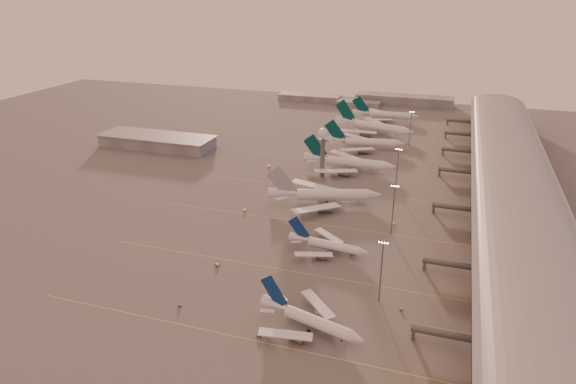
% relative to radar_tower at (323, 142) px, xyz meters
% --- Properties ---
extents(ground, '(700.00, 700.00, 0.00)m').
position_rel_radar_tower_xyz_m(ground, '(-5.00, -120.00, -20.95)').
color(ground, '#5D5A5B').
rests_on(ground, ground).
extents(taxiway_markings, '(180.00, 185.25, 0.02)m').
position_rel_radar_tower_xyz_m(taxiway_markings, '(25.00, -64.00, -20.94)').
color(taxiway_markings, '#E1DB4F').
rests_on(taxiway_markings, ground).
extents(terminal, '(57.00, 362.00, 23.04)m').
position_rel_radar_tower_xyz_m(terminal, '(102.88, -9.91, -10.43)').
color(terminal, black).
rests_on(terminal, ground).
extents(hangar, '(82.00, 27.00, 8.50)m').
position_rel_radar_tower_xyz_m(hangar, '(-125.00, 20.00, -16.63)').
color(hangar, slate).
rests_on(hangar, ground).
extents(radar_tower, '(6.40, 6.40, 31.10)m').
position_rel_radar_tower_xyz_m(radar_tower, '(0.00, 0.00, 0.00)').
color(radar_tower, '#5A5D62').
rests_on(radar_tower, ground).
extents(mast_a, '(3.60, 0.56, 25.00)m').
position_rel_radar_tower_xyz_m(mast_a, '(53.00, -120.00, -7.21)').
color(mast_a, '#5A5D62').
rests_on(mast_a, ground).
extents(mast_b, '(3.60, 0.56, 25.00)m').
position_rel_radar_tower_xyz_m(mast_b, '(50.00, -65.00, -7.21)').
color(mast_b, '#5A5D62').
rests_on(mast_b, ground).
extents(mast_c, '(3.60, 0.56, 25.00)m').
position_rel_radar_tower_xyz_m(mast_c, '(45.00, -10.00, -7.21)').
color(mast_c, '#5A5D62').
rests_on(mast_c, ground).
extents(mast_d, '(3.60, 0.56, 25.00)m').
position_rel_radar_tower_xyz_m(mast_d, '(43.00, 80.00, -7.21)').
color(mast_d, '#5A5D62').
rests_on(mast_d, ground).
extents(distant_horizon, '(165.00, 37.50, 9.00)m').
position_rel_radar_tower_xyz_m(distant_horizon, '(-2.38, 205.14, -17.06)').
color(distant_horizon, slate).
rests_on(distant_horizon, ground).
extents(narrowbody_near, '(39.12, 30.79, 15.66)m').
position_rel_radar_tower_xyz_m(narrowbody_near, '(33.80, -143.81, -17.78)').
color(narrowbody_near, white).
rests_on(narrowbody_near, ground).
extents(narrowbody_mid, '(36.48, 28.99, 14.27)m').
position_rel_radar_tower_xyz_m(narrowbody_mid, '(26.25, -90.18, -18.06)').
color(narrowbody_mid, white).
rests_on(narrowbody_mid, ground).
extents(widebody_white, '(57.73, 45.55, 21.00)m').
position_rel_radar_tower_xyz_m(widebody_white, '(11.95, -39.76, -17.31)').
color(widebody_white, white).
rests_on(widebody_white, ground).
extents(greentail_a, '(58.15, 47.00, 21.13)m').
position_rel_radar_tower_xyz_m(greentail_a, '(13.55, 14.94, -17.22)').
color(greentail_a, white).
rests_on(greentail_a, ground).
extents(greentail_b, '(55.61, 44.60, 20.29)m').
position_rel_radar_tower_xyz_m(greentail_b, '(14.58, 61.10, -17.36)').
color(greentail_b, white).
rests_on(greentail_b, ground).
extents(greentail_c, '(63.43, 50.58, 23.53)m').
position_rel_radar_tower_xyz_m(greentail_c, '(13.68, 102.42, -16.79)').
color(greentail_c, white).
rests_on(greentail_c, ground).
extents(greentail_d, '(55.47, 44.64, 20.15)m').
position_rel_radar_tower_xyz_m(greentail_d, '(16.47, 145.14, -17.39)').
color(greentail_d, white).
rests_on(greentail_d, ground).
extents(gsv_truck_a, '(5.55, 4.31, 2.14)m').
position_rel_radar_tower_xyz_m(gsv_truck_a, '(-14.06, -145.63, -19.86)').
color(gsv_truck_a, slate).
rests_on(gsv_truck_a, ground).
extents(gsv_tug_near, '(2.33, 3.51, 0.95)m').
position_rel_radar_tower_xyz_m(gsv_tug_near, '(18.87, -152.49, -20.46)').
color(gsv_tug_near, slate).
rests_on(gsv_tug_near, ground).
extents(gsv_catering_a, '(4.80, 3.18, 3.62)m').
position_rel_radar_tower_xyz_m(gsv_catering_a, '(61.55, -123.41, -19.14)').
color(gsv_catering_a, slate).
rests_on(gsv_catering_a, ground).
extents(gsv_tug_mid, '(4.02, 3.74, 0.99)m').
position_rel_radar_tower_xyz_m(gsv_tug_mid, '(-13.91, -115.93, -20.44)').
color(gsv_tug_mid, yellow).
rests_on(gsv_tug_mid, ground).
extents(gsv_truck_b, '(5.03, 2.05, 2.00)m').
position_rel_radar_tower_xyz_m(gsv_truck_b, '(36.28, -87.70, -19.93)').
color(gsv_truck_b, silver).
rests_on(gsv_truck_b, ground).
extents(gsv_truck_c, '(5.63, 5.86, 2.42)m').
position_rel_radar_tower_xyz_m(gsv_truck_c, '(-23.76, -61.96, -19.72)').
color(gsv_truck_c, yellow).
rests_on(gsv_truck_c, ground).
extents(gsv_catering_b, '(5.34, 3.57, 4.03)m').
position_rel_radar_tower_xyz_m(gsv_catering_b, '(49.87, -54.14, -18.94)').
color(gsv_catering_b, silver).
rests_on(gsv_catering_b, ground).
extents(gsv_tug_far, '(4.63, 4.35, 1.14)m').
position_rel_radar_tower_xyz_m(gsv_tug_far, '(9.41, -26.94, -20.36)').
color(gsv_tug_far, slate).
rests_on(gsv_tug_far, ground).
extents(gsv_truck_d, '(2.62, 6.13, 2.41)m').
position_rel_radar_tower_xyz_m(gsv_truck_d, '(-35.71, 4.98, -19.72)').
color(gsv_truck_d, silver).
rests_on(gsv_truck_d, ground).
extents(gsv_tug_hangar, '(3.83, 2.51, 1.04)m').
position_rel_radar_tower_xyz_m(gsv_tug_hangar, '(30.76, 31.66, -20.41)').
color(gsv_tug_hangar, yellow).
rests_on(gsv_tug_hangar, ground).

